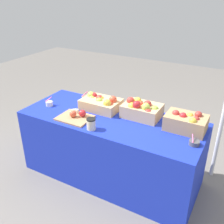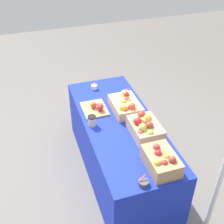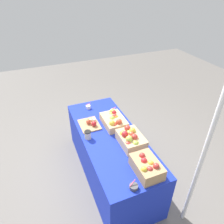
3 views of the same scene
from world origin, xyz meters
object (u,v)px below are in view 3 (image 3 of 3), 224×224
Objects in this scene: sample_bowl_mid at (88,107)px; tent_pole at (205,151)px; sample_bowl_far at (134,187)px; apple_crate_middle at (131,138)px; sample_bowl_near at (113,111)px; apple_crate_right at (114,120)px; apple_crate_left at (147,166)px; cutting_board_front at (90,124)px; coffee_cup at (88,135)px.

sample_bowl_mid is 0.04× the size of tent_pole.
apple_crate_middle is at bearing 156.54° from sample_bowl_far.
apple_crate_right is at bearing -20.72° from sample_bowl_near.
sample_bowl_far is at bearing -58.77° from apple_crate_left.
apple_crate_left is at bearing 8.14° from sample_bowl_mid.
tent_pole is (1.49, 0.33, 0.38)m from sample_bowl_near.
apple_crate_middle is 0.75m from sample_bowl_near.
sample_bowl_near is (-0.17, 0.43, 0.00)m from cutting_board_front.
cutting_board_front is 0.46m from sample_bowl_mid.
cutting_board_front is (-0.57, -0.36, -0.06)m from apple_crate_middle.
apple_crate_middle reaches higher than apple_crate_left.
sample_bowl_mid is (-0.27, -0.32, 0.00)m from sample_bowl_near.
sample_bowl_mid is at bearing -129.76° from sample_bowl_near.
apple_crate_left is at bearing -5.29° from sample_bowl_near.
apple_crate_middle is at bearing 4.42° from apple_crate_right.
tent_pole is (1.32, 0.76, 0.38)m from cutting_board_front.
sample_bowl_near is 1.57m from tent_pole.
apple_crate_left is 0.47m from apple_crate_middle.
sample_bowl_near is (-1.21, 0.11, -0.05)m from apple_crate_left.
apple_crate_right is at bearing 179.67° from apple_crate_left.
sample_bowl_far is at bearing -23.46° from apple_crate_middle.
cutting_board_front is at bearing -150.10° from tent_pole.
apple_crate_middle reaches higher than cutting_board_front.
apple_crate_middle is at bearing 175.03° from apple_crate_left.
apple_crate_left is 1.50m from sample_bowl_mid.
apple_crate_left is at bearing 121.23° from sample_bowl_far.
cutting_board_front is at bearing -13.33° from sample_bowl_mid.
apple_crate_middle is 4.19× the size of sample_bowl_far.
cutting_board_front is (-1.04, -0.32, -0.06)m from apple_crate_left.
apple_crate_left is 3.65× the size of sample_bowl_near.
cutting_board_front is 3.68× the size of sample_bowl_far.
apple_crate_middle reaches higher than sample_bowl_far.
apple_crate_right is 0.18× the size of tent_pole.
sample_bowl_near is (-0.28, 0.11, -0.04)m from apple_crate_right.
coffee_cup is 0.05× the size of tent_pole.
apple_crate_right is 3.69× the size of coffee_cup.
apple_crate_middle reaches higher than apple_crate_right.
sample_bowl_near is (-0.74, 0.07, -0.06)m from apple_crate_middle.
cutting_board_front is 0.46m from sample_bowl_near.
cutting_board_front is at bearing -108.74° from apple_crate_right.
apple_crate_left is 4.10× the size of sample_bowl_far.
tent_pole is (1.76, 0.65, 0.38)m from sample_bowl_mid.
sample_bowl_near is 1.39m from sample_bowl_far.
sample_bowl_near is at bearing 174.71° from apple_crate_left.
apple_crate_left is 1.11× the size of cutting_board_front.
apple_crate_right reaches higher than sample_bowl_near.
tent_pole is at bearing 19.79° from apple_crate_right.
apple_crate_left is 0.90× the size of apple_crate_right.
sample_bowl_far is 0.78m from tent_pole.
apple_crate_left reaches higher than cutting_board_front.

